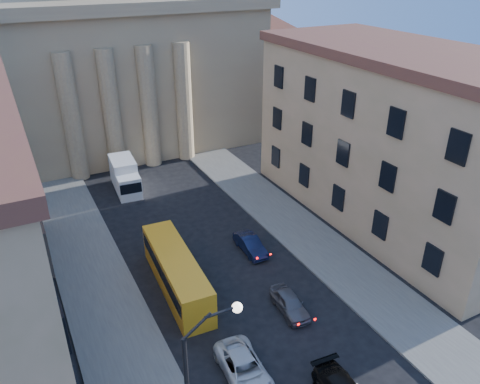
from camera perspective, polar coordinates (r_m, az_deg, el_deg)
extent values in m
cube|color=#53514C|center=(31.19, -14.82, -16.48)|extent=(5.00, 60.00, 0.15)
cube|color=#53514C|center=(37.04, 11.71, -8.24)|extent=(5.00, 60.00, 0.15)
cube|color=#8A7055|center=(63.33, -16.65, 13.94)|extent=(34.00, 26.00, 16.00)
cube|color=#8A7055|center=(69.12, 1.66, 13.90)|extent=(13.00, 13.00, 11.00)
cone|color=brown|center=(67.83, 1.75, 20.08)|extent=(26.02, 26.02, 4.00)
cylinder|color=#8A7055|center=(50.15, -19.86, 8.44)|extent=(1.80, 1.80, 13.00)
cylinder|color=#8A7055|center=(50.77, -15.40, 9.29)|extent=(1.80, 1.80, 13.00)
cylinder|color=#8A7055|center=(51.69, -11.05, 10.06)|extent=(1.80, 1.80, 13.00)
cylinder|color=#8A7055|center=(52.89, -6.86, 10.75)|extent=(1.80, 1.80, 13.00)
cube|color=tan|center=(41.77, 18.43, 5.84)|extent=(11.00, 26.00, 14.00)
cube|color=brown|center=(39.91, 19.99, 15.64)|extent=(11.60, 26.60, 0.80)
cylinder|color=black|center=(18.70, -5.33, -16.04)|extent=(1.30, 0.12, 0.96)
cylinder|color=black|center=(18.78, -2.46, -14.46)|extent=(1.30, 0.12, 0.12)
sphere|color=white|center=(19.05, -0.36, -13.90)|extent=(0.44, 0.44, 0.44)
imported|color=silver|center=(27.59, 0.51, -20.76)|extent=(2.53, 4.87, 1.31)
imported|color=#55545A|center=(31.74, 6.07, -13.31)|extent=(1.82, 3.84, 1.27)
imported|color=black|center=(37.17, 1.27, -6.43)|extent=(1.40, 3.85, 1.26)
cube|color=orange|center=(33.21, -7.74, -9.72)|extent=(2.75, 9.85, 2.75)
cube|color=black|center=(32.95, -7.79, -9.10)|extent=(2.78, 9.33, 0.97)
cylinder|color=black|center=(30.96, -7.23, -15.09)|extent=(0.31, 0.90, 0.89)
cylinder|color=black|center=(31.35, -4.05, -14.28)|extent=(0.31, 0.90, 0.89)
cylinder|color=black|center=(36.40, -10.67, -8.11)|extent=(0.31, 0.90, 0.89)
cylinder|color=black|center=(36.73, -7.98, -7.52)|extent=(0.31, 0.90, 0.89)
cube|color=silver|center=(46.36, -13.38, 0.65)|extent=(2.28, 2.36, 2.22)
cube|color=black|center=(45.30, -13.15, 0.42)|extent=(2.03, 0.26, 1.02)
cube|color=silver|center=(48.39, -14.02, 2.38)|extent=(2.49, 4.03, 2.86)
cylinder|color=black|center=(46.22, -14.31, -0.51)|extent=(0.32, 0.85, 0.83)
cylinder|color=black|center=(46.47, -12.09, -0.10)|extent=(0.32, 0.85, 0.83)
cylinder|color=black|center=(49.53, -15.09, 1.30)|extent=(0.32, 0.85, 0.83)
cylinder|color=black|center=(49.76, -13.00, 1.67)|extent=(0.32, 0.85, 0.83)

